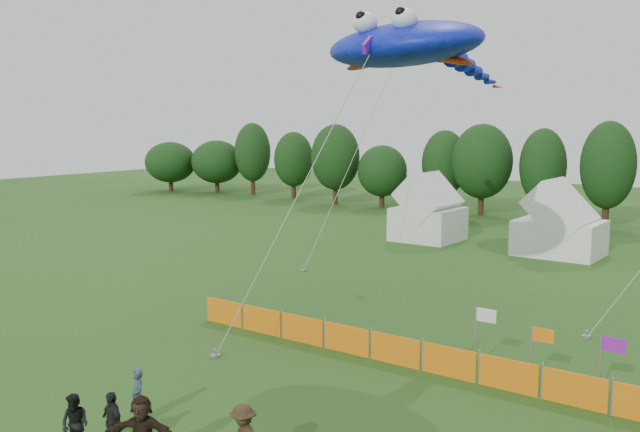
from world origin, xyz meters
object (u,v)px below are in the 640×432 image
Objects in this scene: tent_right at (560,227)px; barrier_fence at (395,350)px; spectator_b at (75,425)px; tent_left at (428,213)px; spectator_a at (138,396)px; spectator_d at (112,422)px; stingray_kite at (411,46)px.

tent_right reaches higher than barrier_fence.
tent_left is at bearing 85.11° from spectator_b.
spectator_a is 2.14m from spectator_b.
spectator_d is (-0.51, -32.64, -0.98)m from tent_right.
spectator_d is at bearing 26.35° from spectator_b.
stingray_kite is (0.51, 13.90, 10.24)m from spectator_d.
spectator_b is at bearing -94.51° from stingray_kite.
tent_left is 32.18m from spectator_a.
tent_right is at bearing 94.74° from barrier_fence.
spectator_a is at bearing -76.22° from tent_left.
barrier_fence is 11.35× the size of spectator_d.
tent_left is at bearing 179.37° from tent_right.
spectator_a is at bearing -111.50° from barrier_fence.
stingray_kite reaches higher than tent_right.
spectator_d is (0.86, -1.50, 0.02)m from spectator_a.
spectator_d is (0.64, 0.63, 0.01)m from spectator_b.
spectator_b is at bearing -91.97° from tent_right.
tent_right is 22.96m from barrier_fence.
barrier_fence is 11.54× the size of spectator_b.
spectator_d reaches higher than barrier_fence.
tent_right reaches higher than spectator_b.
tent_right reaches higher than spectator_a.
spectator_d is at bearing -92.09° from stingray_kite.
tent_left is 2.69× the size of spectator_b.
spectator_d is at bearing -75.41° from tent_left.
barrier_fence is at bearing -65.23° from stingray_kite.
tent_left is at bearing 115.85° from spectator_d.
tent_right is 31.18m from spectator_a.
spectator_b is (7.88, -33.36, -1.08)m from tent_left.
tent_left is 0.27× the size of stingray_kite.
spectator_a is at bearing -96.29° from stingray_kite.
stingray_kite is (1.14, 14.52, 10.26)m from spectator_b.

